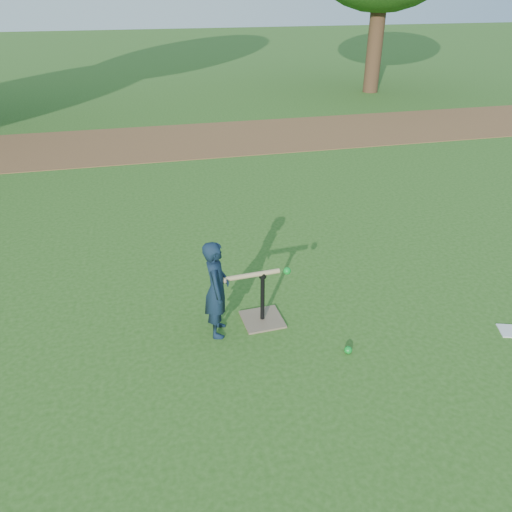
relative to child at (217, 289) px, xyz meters
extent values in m
plane|color=#285116|center=(0.78, -0.09, -0.54)|extent=(80.00, 80.00, 0.00)
cube|color=brown|center=(0.78, 7.41, -0.53)|extent=(24.00, 3.00, 0.01)
imported|color=black|center=(0.00, 0.00, 0.00)|extent=(0.32, 0.43, 1.08)
sphere|color=#0B8322|center=(1.21, -0.66, -0.50)|extent=(0.08, 0.08, 0.08)
cube|color=#77614B|center=(0.51, 0.09, -0.53)|extent=(0.45, 0.45, 0.02)
cylinder|color=black|center=(0.51, 0.09, -0.24)|extent=(0.05, 0.05, 0.55)
cylinder|color=black|center=(0.51, 0.09, 0.05)|extent=(0.08, 0.08, 0.06)
cylinder|color=tan|center=(0.39, 0.07, 0.07)|extent=(0.60, 0.09, 0.05)
sphere|color=tan|center=(0.09, 0.03, 0.07)|extent=(0.06, 0.06, 0.06)
sphere|color=#0B8322|center=(0.75, 0.01, 0.11)|extent=(0.08, 0.08, 0.08)
cylinder|color=#382316|center=(7.28, 11.91, 1.17)|extent=(0.50, 0.50, 3.42)
camera|label=1|loc=(-0.61, -4.26, 2.74)|focal=35.00mm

